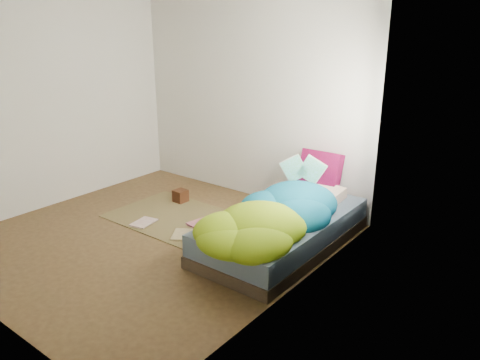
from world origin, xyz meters
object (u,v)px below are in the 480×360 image
(bed, at_px, (283,231))
(pillow_magenta, at_px, (320,172))
(open_book, at_px, (303,161))
(wooden_box, at_px, (181,196))
(floor_book_b, at_px, (196,220))
(floor_book_a, at_px, (137,221))

(bed, distance_m, pillow_magenta, 0.96)
(open_book, height_order, wooden_box, open_book)
(open_book, xyz_separation_m, floor_book_b, (-1.05, -0.60, -0.78))
(pillow_magenta, xyz_separation_m, open_book, (-0.01, -0.38, 0.22))
(pillow_magenta, relative_size, open_book, 1.18)
(wooden_box, bearing_deg, bed, -7.54)
(bed, relative_size, floor_book_b, 6.50)
(bed, height_order, pillow_magenta, pillow_magenta)
(bed, relative_size, floor_book_a, 7.02)
(floor_book_b, bearing_deg, floor_book_a, -130.14)
(bed, xyz_separation_m, floor_book_a, (-1.66, -0.56, -0.15))
(bed, bearing_deg, floor_book_a, -161.43)
(open_book, relative_size, floor_book_a, 1.42)
(bed, height_order, floor_book_a, bed)
(open_book, relative_size, wooden_box, 2.58)
(bed, relative_size, wooden_box, 12.73)
(bed, bearing_deg, floor_book_b, -173.88)
(bed, xyz_separation_m, pillow_magenta, (-0.06, 0.86, 0.41))
(pillow_magenta, bearing_deg, open_book, -92.98)
(pillow_magenta, bearing_deg, floor_book_b, -138.94)
(bed, bearing_deg, open_book, 98.41)
(open_book, bearing_deg, floor_book_b, -175.25)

